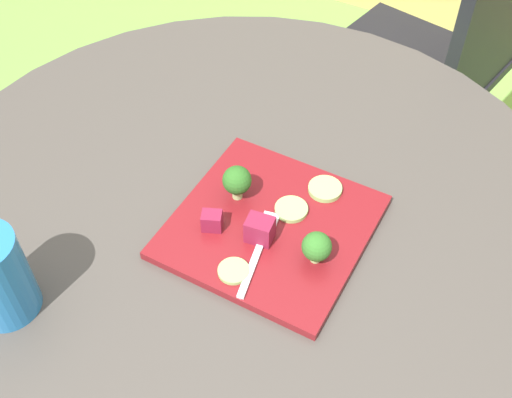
% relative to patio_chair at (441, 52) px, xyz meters
% --- Properties ---
extents(patio_table, '(1.05, 1.05, 0.75)m').
position_rel_patio_chair_xyz_m(patio_table, '(-0.09, -0.86, -0.00)').
color(patio_table, '#423D38').
rests_on(patio_table, ground_plane).
extents(patio_chair, '(0.52, 0.52, 0.90)m').
position_rel_patio_chair_xyz_m(patio_chair, '(0.00, 0.00, 0.00)').
color(patio_chair, black).
rests_on(patio_chair, ground_plane).
extents(salad_plate, '(0.27, 0.27, 0.01)m').
position_rel_patio_chair_xyz_m(salad_plate, '(-0.03, -0.89, 0.23)').
color(salad_plate, maroon).
rests_on(salad_plate, patio_table).
extents(fork, '(0.05, 0.15, 0.00)m').
position_rel_patio_chair_xyz_m(fork, '(-0.02, -0.93, 0.24)').
color(fork, silver).
rests_on(fork, salad_plate).
extents(broccoli_floret_0, '(0.04, 0.04, 0.06)m').
position_rel_patio_chair_xyz_m(broccoli_floret_0, '(-0.09, -0.87, 0.27)').
color(broccoli_floret_0, '#99B770').
rests_on(broccoli_floret_0, salad_plate).
extents(broccoli_floret_1, '(0.04, 0.04, 0.05)m').
position_rel_patio_chair_xyz_m(broccoli_floret_1, '(0.06, -0.91, 0.27)').
color(broccoli_floret_1, '#99B770').
rests_on(broccoli_floret_1, salad_plate).
extents(cucumber_slice_0, '(0.05, 0.05, 0.01)m').
position_rel_patio_chair_xyz_m(cucumber_slice_0, '(0.02, -0.79, 0.24)').
color(cucumber_slice_0, '#8EB766').
rests_on(cucumber_slice_0, salad_plate).
extents(cucumber_slice_1, '(0.04, 0.04, 0.01)m').
position_rel_patio_chair_xyz_m(cucumber_slice_1, '(-0.03, -0.99, 0.24)').
color(cucumber_slice_1, '#8EB766').
rests_on(cucumber_slice_1, salad_plate).
extents(cucumber_slice_2, '(0.05, 0.05, 0.01)m').
position_rel_patio_chair_xyz_m(cucumber_slice_2, '(-0.01, -0.85, 0.24)').
color(cucumber_slice_2, '#8EB766').
rests_on(cucumber_slice_2, salad_plate).
extents(beet_chunk_0, '(0.04, 0.04, 0.04)m').
position_rel_patio_chair_xyz_m(beet_chunk_0, '(-0.03, -0.92, 0.26)').
color(beet_chunk_0, maroon).
rests_on(beet_chunk_0, salad_plate).
extents(beet_chunk_1, '(0.04, 0.03, 0.03)m').
position_rel_patio_chair_xyz_m(beet_chunk_1, '(-0.10, -0.93, 0.25)').
color(beet_chunk_1, maroon).
rests_on(beet_chunk_1, salad_plate).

